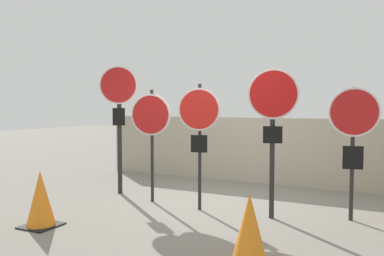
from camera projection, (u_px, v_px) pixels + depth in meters
name	position (u px, v px, depth m)	size (l,w,h in m)	color
ground_plane	(214.00, 205.00, 6.20)	(40.00, 40.00, 0.00)	gray
fence_back	(251.00, 150.00, 8.05)	(7.07, 0.12, 1.40)	#A89E89
stop_sign_0	(119.00, 106.00, 6.92)	(0.63, 0.35, 2.38)	black
stop_sign_1	(151.00, 121.00, 6.31)	(0.70, 0.16, 1.92)	black
stop_sign_2	(199.00, 120.00, 5.80)	(0.66, 0.18, 1.99)	black
stop_sign_3	(273.00, 113.00, 5.36)	(0.70, 0.25, 2.18)	black
stop_sign_4	(354.00, 125.00, 5.26)	(0.69, 0.18, 1.91)	black
traffic_cone_0	(249.00, 231.00, 3.78)	(0.46, 0.46, 0.77)	black
traffic_cone_1	(41.00, 199.00, 5.09)	(0.46, 0.46, 0.77)	black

